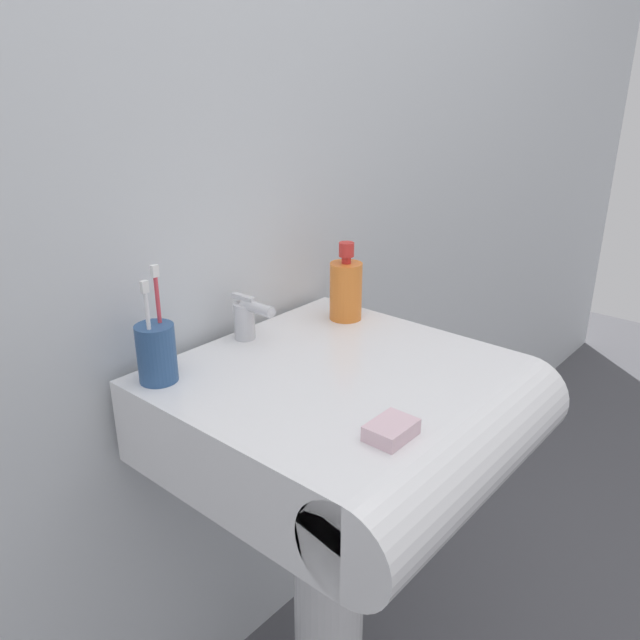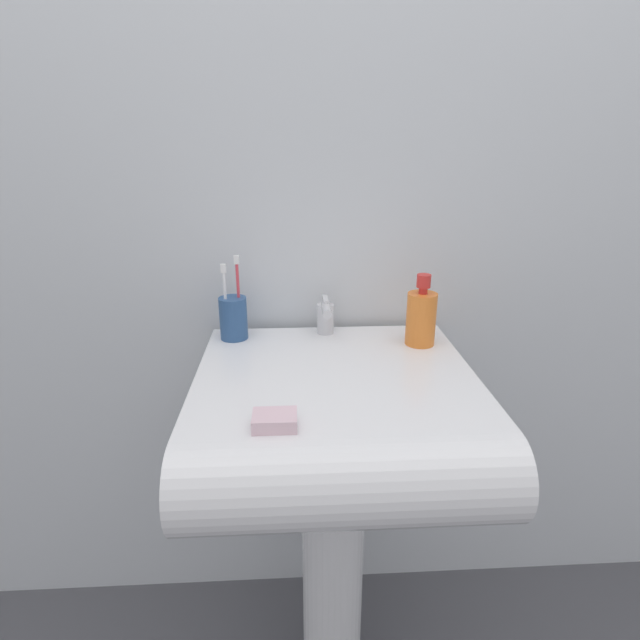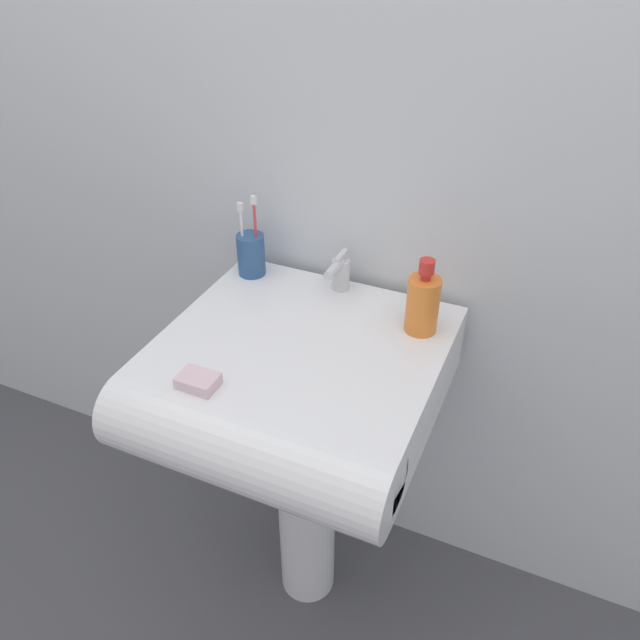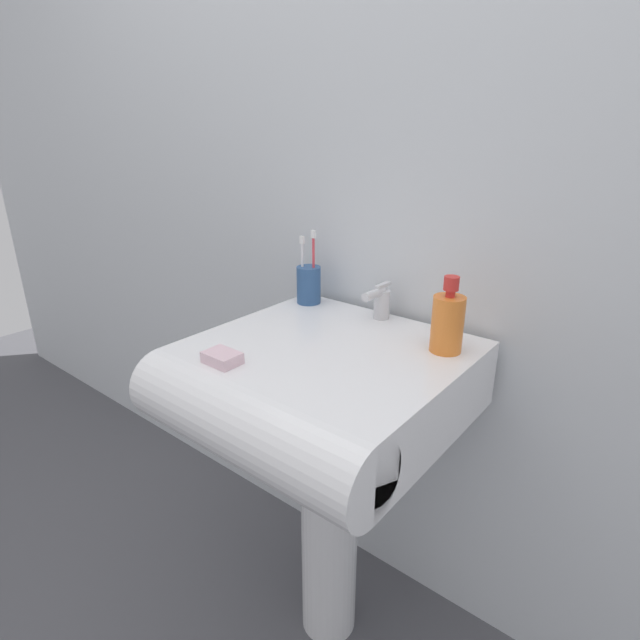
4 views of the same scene
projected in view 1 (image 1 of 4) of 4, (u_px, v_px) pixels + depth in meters
wall_back at (209, 159)px, 1.18m from camera, size 5.00×0.05×2.40m
sink_pedestal at (329, 587)px, 1.31m from camera, size 0.15×0.15×0.70m
sink_basin at (356, 418)px, 1.11m from camera, size 0.57×0.59×0.16m
faucet at (247, 317)px, 1.22m from camera, size 0.04×0.11×0.09m
toothbrush_cup at (156, 352)px, 1.06m from camera, size 0.07×0.07×0.20m
soap_bottle at (346, 289)px, 1.32m from camera, size 0.07×0.07×0.17m
bar_soap at (391, 430)px, 0.90m from camera, size 0.07×0.05×0.02m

